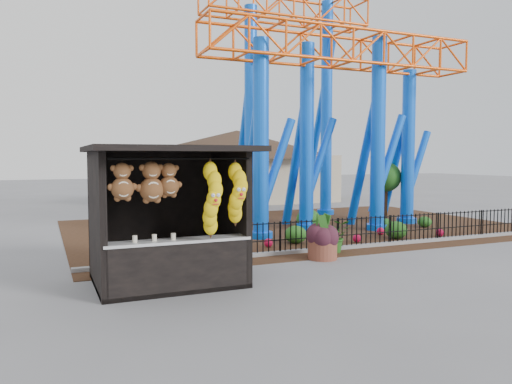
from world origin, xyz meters
name	(u,v)px	position (x,y,z in m)	size (l,w,h in m)	color
ground	(306,281)	(0.00, 0.00, 0.00)	(120.00, 120.00, 0.00)	slate
mulch_bed	(297,227)	(4.00, 8.00, 0.01)	(18.00, 12.00, 0.02)	#331E11
curb	(370,245)	(4.00, 3.00, 0.06)	(18.00, 0.18, 0.12)	gray
prize_booth	(170,217)	(-3.00, 0.89, 1.54)	(3.50, 3.40, 3.12)	black
picket_fence	(393,230)	(4.90, 3.00, 0.50)	(12.20, 0.06, 1.00)	black
roller_coaster	(319,71)	(5.12, 8.23, 6.44)	(11.00, 6.37, 10.82)	blue
terracotta_planter	(322,250)	(1.63, 2.00, 0.27)	(0.83, 0.83, 0.55)	brown
planter_foliage	(323,229)	(1.63, 2.00, 0.87)	(0.70, 0.70, 0.64)	#34151F
potted_plant	(335,236)	(2.48, 2.70, 0.51)	(0.91, 0.79, 1.01)	#215E1B
landscaping	(341,225)	(4.72, 5.77, 0.33)	(8.20, 4.37, 0.77)	#205218
pavilion	(237,154)	(6.00, 20.00, 3.07)	(15.00, 15.00, 4.80)	#BFAD8C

